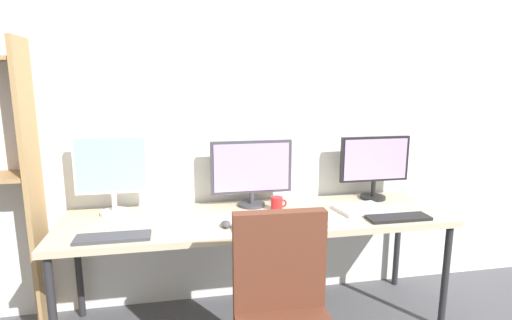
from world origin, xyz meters
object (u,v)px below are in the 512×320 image
object	(u,v)px
monitor_left	(112,170)
keyboard_center	(265,227)
desk	(257,223)
monitor_right	(375,163)
coffee_mug	(277,204)
mouse_right_side	(226,224)
keyboard_left	(113,237)
monitor_center	(251,171)
laptop_closed	(361,209)
mouse_left_side	(325,222)
keyboard_right	(398,218)

from	to	relation	value
monitor_left	keyboard_center	xyz separation A→B (m)	(0.89, -0.44, -0.28)
desk	monitor_right	distance (m)	0.97
keyboard_center	coffee_mug	distance (m)	0.35
mouse_right_side	keyboard_left	bearing A→B (deg)	-173.35
monitor_center	mouse_right_side	xyz separation A→B (m)	(-0.22, -0.37, -0.23)
monitor_left	laptop_closed	distance (m)	1.62
mouse_left_side	coffee_mug	xyz separation A→B (m)	(-0.21, 0.32, 0.03)
desk	coffee_mug	bearing A→B (deg)	29.12
monitor_left	laptop_closed	bearing A→B (deg)	-8.75
monitor_left	mouse_right_side	xyz separation A→B (m)	(0.67, -0.37, -0.27)
monitor_right	desk	bearing A→B (deg)	-166.61
desk	keyboard_center	xyz separation A→B (m)	(0.00, -0.23, 0.06)
desk	monitor_center	size ratio (longest dim) A/B	4.40
keyboard_left	keyboard_right	size ratio (longest dim) A/B	1.01
laptop_closed	keyboard_center	bearing A→B (deg)	-173.41
keyboard_left	keyboard_center	distance (m)	0.84
monitor_center	mouse_left_side	distance (m)	0.62
monitor_center	coffee_mug	xyz separation A→B (m)	(0.15, -0.13, -0.20)
keyboard_left	keyboard_center	bearing A→B (deg)	0.00
monitor_left	mouse_right_side	size ratio (longest dim) A/B	5.34
monitor_right	mouse_right_side	xyz separation A→B (m)	(-1.11, -0.37, -0.24)
keyboard_left	keyboard_center	size ratio (longest dim) A/B	1.06
monitor_left	keyboard_right	bearing A→B (deg)	-14.32
monitor_center	mouse_left_side	size ratio (longest dim) A/B	5.73
keyboard_left	laptop_closed	bearing A→B (deg)	7.43
desk	monitor_center	xyz separation A→B (m)	(0.00, 0.21, 0.29)
keyboard_left	coffee_mug	world-z (taller)	coffee_mug
mouse_left_side	coffee_mug	size ratio (longest dim) A/B	0.91
monitor_left	keyboard_left	world-z (taller)	monitor_left
desk	monitor_center	bearing A→B (deg)	90.00
monitor_right	coffee_mug	world-z (taller)	monitor_right
monitor_left	monitor_right	world-z (taller)	monitor_left
coffee_mug	desk	bearing A→B (deg)	-150.88
mouse_left_side	mouse_right_side	world-z (taller)	same
monitor_right	keyboard_center	size ratio (longest dim) A/B	1.36
mouse_right_side	laptop_closed	distance (m)	0.92
desk	monitor_right	xyz separation A→B (m)	(0.89, 0.21, 0.31)
monitor_left	monitor_right	bearing A→B (deg)	-0.00
monitor_right	keyboard_right	world-z (taller)	monitor_right
monitor_right	mouse_left_side	size ratio (longest dim) A/B	5.31
keyboard_left	monitor_left	bearing A→B (deg)	96.71
monitor_right	mouse_left_side	distance (m)	0.74
monitor_right	mouse_right_side	bearing A→B (deg)	-161.59
keyboard_right	coffee_mug	world-z (taller)	coffee_mug
monitor_right	keyboard_right	distance (m)	0.51
desk	coffee_mug	distance (m)	0.19
monitor_right	coffee_mug	bearing A→B (deg)	-170.10
monitor_right	mouse_right_side	distance (m)	1.20
monitor_left	monitor_center	bearing A→B (deg)	0.00
monitor_center	monitor_right	world-z (taller)	monitor_right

